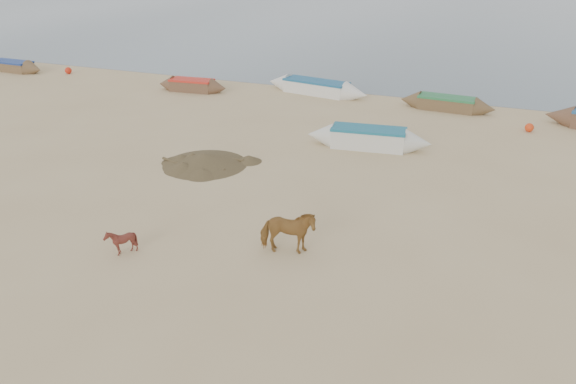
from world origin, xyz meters
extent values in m
plane|color=tan|center=(0.00, 0.00, 0.00)|extent=(140.00, 140.00, 0.00)
plane|color=slate|center=(0.00, 82.00, 0.01)|extent=(160.00, 160.00, 0.00)
imported|color=olive|center=(0.90, 1.72, 0.75)|extent=(1.92, 1.26, 1.49)
imported|color=#59241C|center=(-3.90, -0.25, 0.44)|extent=(0.92, 0.85, 0.88)
cone|color=brown|center=(-5.29, 7.44, 0.25)|extent=(3.98, 3.98, 0.49)
cube|color=#295C3B|center=(-12.23, 19.25, 0.30)|extent=(1.40, 1.20, 0.60)
sphere|color=red|center=(7.84, 17.64, 0.22)|extent=(0.44, 0.44, 0.44)
cube|color=gray|center=(-5.91, 21.76, 0.28)|extent=(1.20, 1.10, 0.56)
sphere|color=red|center=(-23.62, 19.65, 0.24)|extent=(0.48, 0.48, 0.48)
camera|label=1|loc=(6.60, -12.47, 9.01)|focal=35.00mm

